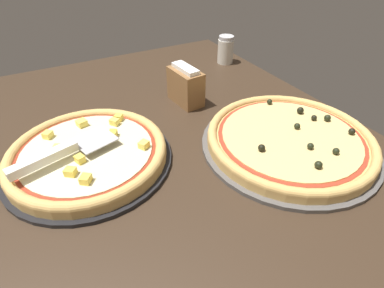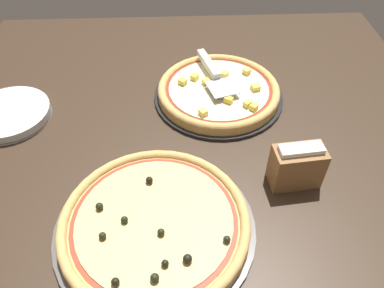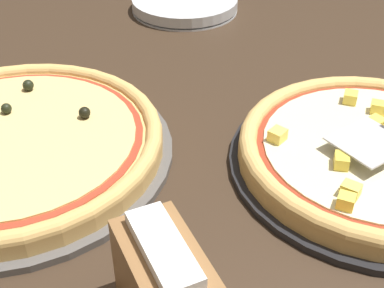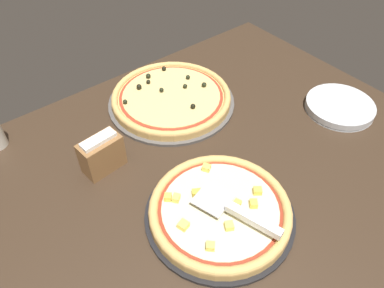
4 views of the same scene
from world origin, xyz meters
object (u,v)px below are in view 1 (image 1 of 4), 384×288
Objects in this scene: pizza_front at (88,153)px; serving_spatula at (55,155)px; pizza_back at (290,138)px; napkin_holder at (186,86)px; parmesan_shaker at (226,50)px.

pizza_front is 1.54× the size of serving_spatula.
napkin_holder reaches higher than pizza_back.
pizza_back is at bearing -17.26° from parmesan_shaker.
pizza_back is 3.89× the size of parmesan_shaker.
parmesan_shaker is (-35.65, 61.36, 2.37)cm from pizza_front.
serving_spatula is at bearing -67.37° from napkin_holder.
serving_spatula is (1.85, -6.64, 3.25)cm from pizza_front.
parmesan_shaker is at bearing 120.15° from pizza_front.
pizza_back is 55.99cm from parmesan_shaker.
pizza_back is at bearing 19.96° from napkin_holder.
serving_spatula is 1.93× the size of napkin_holder.
serving_spatula is (-15.93, -51.40, 3.34)cm from pizza_back.
napkin_holder is at bearing 112.63° from serving_spatula.
napkin_holder is (20.97, -28.38, 0.40)cm from parmesan_shaker.
napkin_holder is at bearing 113.98° from pizza_front.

